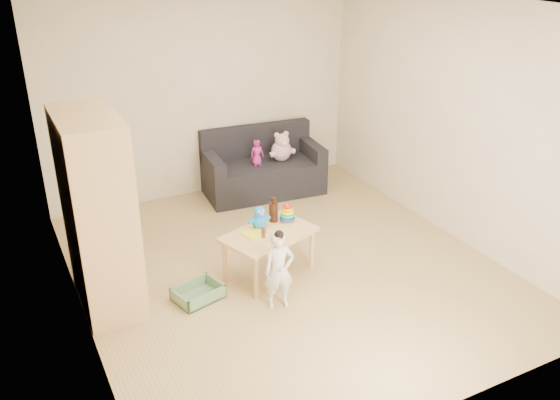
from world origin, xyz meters
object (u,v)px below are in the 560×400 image
sofa (263,177)px  toddler (279,271)px  wardrobe (98,213)px  play_table (269,254)px

sofa → toddler: size_ratio=2.04×
wardrobe → play_table: bearing=-10.8°
sofa → wardrobe: bearing=-140.8°
wardrobe → play_table: wardrobe is taller
wardrobe → toddler: 1.68m
wardrobe → toddler: wardrobe is taller
sofa → play_table: (-0.83, -1.85, 0.02)m
play_table → sofa: bearing=65.9°
play_table → toddler: toddler is taller
sofa → toddler: 2.58m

